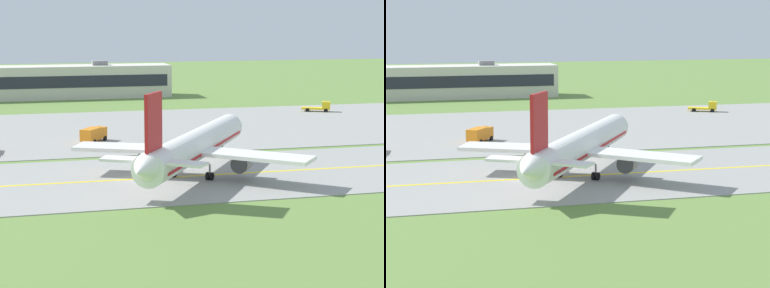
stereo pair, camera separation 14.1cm
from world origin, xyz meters
TOP-DOWN VIEW (x-y plane):
  - ground_plane at (0.00, 0.00)m, footprint 500.00×500.00m
  - taxiway_strip at (0.00, 0.00)m, footprint 240.00×28.00m
  - apron_pad at (10.00, 42.00)m, footprint 140.00×52.00m
  - taxiway_centreline at (0.00, 0.00)m, footprint 220.00×0.60m
  - airplane_lead at (7.69, -0.03)m, footprint 29.43×35.26m
  - service_truck_baggage at (-2.72, 29.07)m, footprint 5.09×6.11m
  - service_truck_catering at (51.41, 56.61)m, footprint 6.64×4.68m
  - terminal_building at (-6.14, 99.48)m, footprint 62.31×10.83m

SIDE VIEW (x-z plane):
  - ground_plane at x=0.00m, z-range 0.00..0.00m
  - taxiway_strip at x=0.00m, z-range 0.00..0.10m
  - apron_pad at x=10.00m, z-range 0.00..0.10m
  - taxiway_centreline at x=0.00m, z-range 0.10..0.11m
  - service_truck_catering at x=51.41m, z-range -0.11..2.48m
  - service_truck_baggage at x=-2.72m, z-range 0.23..2.83m
  - airplane_lead at x=7.69m, z-range -2.22..10.48m
  - terminal_building at x=-6.14m, z-range -0.58..9.23m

